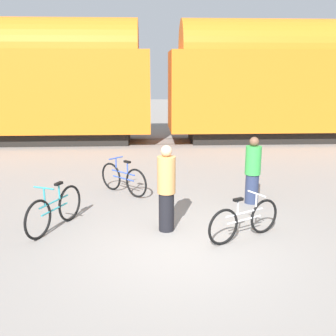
{
  "coord_description": "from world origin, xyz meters",
  "views": [
    {
      "loc": [
        -0.59,
        -6.54,
        3.09
      ],
      "look_at": [
        -0.15,
        1.6,
        1.1
      ],
      "focal_mm": 42.0,
      "sensor_mm": 36.0,
      "label": 1
    }
  ],
  "objects_px": {
    "freight_train": "(160,78)",
    "bicycle_blue": "(123,179)",
    "bicycle_silver": "(244,220)",
    "person_in_tan": "(166,189)",
    "person_in_green": "(253,171)",
    "bicycle_teal": "(55,210)"
  },
  "relations": [
    {
      "from": "freight_train",
      "to": "bicycle_blue",
      "type": "xyz_separation_m",
      "value": [
        -1.22,
        -7.84,
        -2.43
      ]
    },
    {
      "from": "bicycle_silver",
      "to": "person_in_tan",
      "type": "height_order",
      "value": "person_in_tan"
    },
    {
      "from": "bicycle_blue",
      "to": "person_in_tan",
      "type": "bearing_deg",
      "value": -68.42
    },
    {
      "from": "bicycle_silver",
      "to": "person_in_green",
      "type": "distance_m",
      "value": 2.23
    },
    {
      "from": "person_in_tan",
      "to": "bicycle_blue",
      "type": "bearing_deg",
      "value": -26.11
    },
    {
      "from": "bicycle_blue",
      "to": "person_in_green",
      "type": "relative_size",
      "value": 0.77
    },
    {
      "from": "freight_train",
      "to": "bicycle_silver",
      "type": "bearing_deg",
      "value": -83.53
    },
    {
      "from": "person_in_green",
      "to": "bicycle_silver",
      "type": "bearing_deg",
      "value": 132.26
    },
    {
      "from": "freight_train",
      "to": "bicycle_blue",
      "type": "relative_size",
      "value": 40.61
    },
    {
      "from": "bicycle_silver",
      "to": "freight_train",
      "type": "bearing_deg",
      "value": 96.47
    },
    {
      "from": "freight_train",
      "to": "bicycle_teal",
      "type": "height_order",
      "value": "freight_train"
    },
    {
      "from": "bicycle_teal",
      "to": "bicycle_silver",
      "type": "height_order",
      "value": "bicycle_teal"
    },
    {
      "from": "freight_train",
      "to": "person_in_tan",
      "type": "distance_m",
      "value": 10.56
    },
    {
      "from": "freight_train",
      "to": "person_in_green",
      "type": "relative_size",
      "value": 31.41
    },
    {
      "from": "bicycle_blue",
      "to": "person_in_tan",
      "type": "relative_size",
      "value": 0.72
    },
    {
      "from": "freight_train",
      "to": "bicycle_silver",
      "type": "height_order",
      "value": "freight_train"
    },
    {
      "from": "bicycle_teal",
      "to": "person_in_tan",
      "type": "xyz_separation_m",
      "value": [
        2.23,
        -0.19,
        0.46
      ]
    },
    {
      "from": "person_in_tan",
      "to": "bicycle_silver",
      "type": "bearing_deg",
      "value": -156.1
    },
    {
      "from": "person_in_green",
      "to": "person_in_tan",
      "type": "distance_m",
      "value": 2.67
    },
    {
      "from": "bicycle_silver",
      "to": "bicycle_blue",
      "type": "bearing_deg",
      "value": 129.18
    },
    {
      "from": "bicycle_blue",
      "to": "bicycle_teal",
      "type": "bearing_deg",
      "value": -117.82
    },
    {
      "from": "bicycle_blue",
      "to": "bicycle_teal",
      "type": "xyz_separation_m",
      "value": [
        -1.23,
        -2.34,
        0.01
      ]
    }
  ]
}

